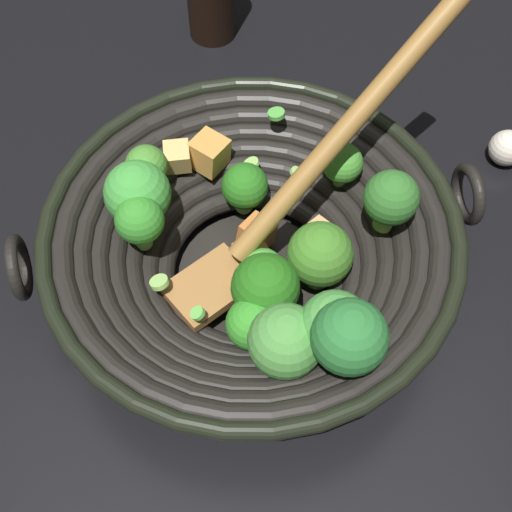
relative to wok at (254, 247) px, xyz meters
The scene contains 3 objects.
ground_plane 0.06m from the wok, 123.65° to the left, with size 4.00×4.00×0.00m, color black.
wok is the anchor object (origin of this frame).
garlic_bulb 0.29m from the wok, 24.51° to the left, with size 0.04×0.04×0.04m, color silver.
Camera 1 is at (-0.02, -0.32, 0.54)m, focal length 47.79 mm.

